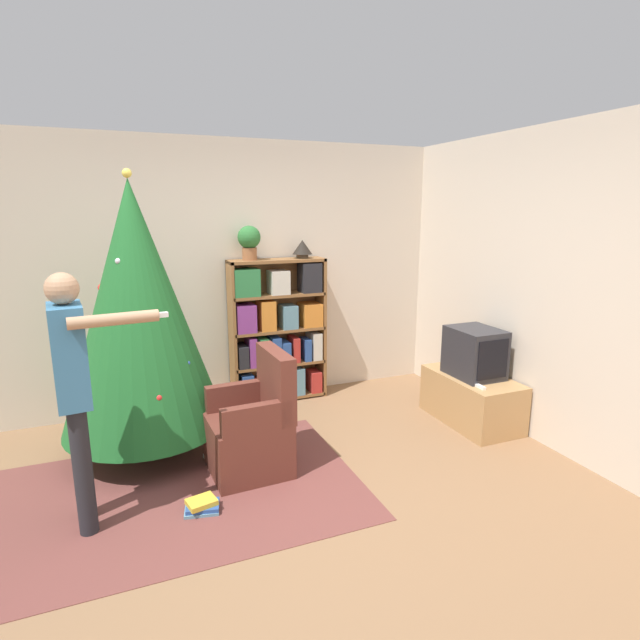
{
  "coord_description": "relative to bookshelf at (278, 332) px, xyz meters",
  "views": [
    {
      "loc": [
        -0.89,
        -2.73,
        1.95
      ],
      "look_at": [
        0.6,
        0.97,
        1.05
      ],
      "focal_mm": 28.0,
      "sensor_mm": 36.0,
      "label": 1
    }
  ],
  "objects": [
    {
      "name": "book_pile_by_chair",
      "position": [
        -1.06,
        -1.72,
        -0.68
      ],
      "size": [
        0.25,
        0.19,
        0.08
      ],
      "color": "#5B899E",
      "rests_on": "ground_plane"
    },
    {
      "name": "bookshelf",
      "position": [
        0.0,
        0.0,
        0.0
      ],
      "size": [
        0.97,
        0.27,
        1.46
      ],
      "color": "brown",
      "rests_on": "ground_plane"
    },
    {
      "name": "standing_person",
      "position": [
        -1.74,
        -1.58,
        0.23
      ],
      "size": [
        0.66,
        0.47,
        1.59
      ],
      "rotation": [
        0.0,
        0.0,
        -1.46
      ],
      "color": "#232328",
      "rests_on": "ground_plane"
    },
    {
      "name": "ground_plane",
      "position": [
        -0.55,
        -1.98,
        -0.72
      ],
      "size": [
        14.0,
        14.0,
        0.0
      ],
      "primitive_type": "plane",
      "color": "#846042"
    },
    {
      "name": "television",
      "position": [
        1.49,
        -1.22,
        -0.05
      ],
      "size": [
        0.39,
        0.48,
        0.44
      ],
      "color": "#28282D",
      "rests_on": "tv_stand"
    },
    {
      "name": "christmas_tree",
      "position": [
        -1.33,
        -0.69,
        0.47
      ],
      "size": [
        1.26,
        1.26,
        2.23
      ],
      "color": "#4C3323",
      "rests_on": "ground_plane"
    },
    {
      "name": "tv_stand",
      "position": [
        1.49,
        -1.22,
        -0.49
      ],
      "size": [
        0.51,
        0.93,
        0.45
      ],
      "color": "tan",
      "rests_on": "ground_plane"
    },
    {
      "name": "table_lamp",
      "position": [
        0.28,
        0.01,
        0.84
      ],
      "size": [
        0.2,
        0.2,
        0.18
      ],
      "color": "#473828",
      "rests_on": "bookshelf"
    },
    {
      "name": "book_pile_near_tree",
      "position": [
        -0.84,
        -1.08,
        -0.67
      ],
      "size": [
        0.22,
        0.18,
        0.09
      ],
      "color": "#232328",
      "rests_on": "ground_plane"
    },
    {
      "name": "potted_plant",
      "position": [
        -0.26,
        0.01,
        0.93
      ],
      "size": [
        0.22,
        0.22,
        0.33
      ],
      "color": "#935B38",
      "rests_on": "bookshelf"
    },
    {
      "name": "wall_right",
      "position": [
        1.81,
        -1.98,
        0.58
      ],
      "size": [
        0.1,
        8.0,
        2.6
      ],
      "color": "beige",
      "rests_on": "ground_plane"
    },
    {
      "name": "armchair",
      "position": [
        -0.61,
        -1.31,
        -0.39
      ],
      "size": [
        0.6,
        0.59,
        0.92
      ],
      "rotation": [
        0.0,
        0.0,
        -1.52
      ],
      "color": "brown",
      "rests_on": "ground_plane"
    },
    {
      "name": "game_remote",
      "position": [
        1.33,
        -1.49,
        -0.26
      ],
      "size": [
        0.04,
        0.12,
        0.02
      ],
      "color": "white",
      "rests_on": "tv_stand"
    },
    {
      "name": "area_rug",
      "position": [
        -1.2,
        -1.45,
        -0.71
      ],
      "size": [
        2.54,
        1.66,
        0.01
      ],
      "color": "brown",
      "rests_on": "ground_plane"
    },
    {
      "name": "wall_back",
      "position": [
        -0.55,
        0.21,
        0.58
      ],
      "size": [
        8.0,
        0.1,
        2.6
      ],
      "color": "beige",
      "rests_on": "ground_plane"
    }
  ]
}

